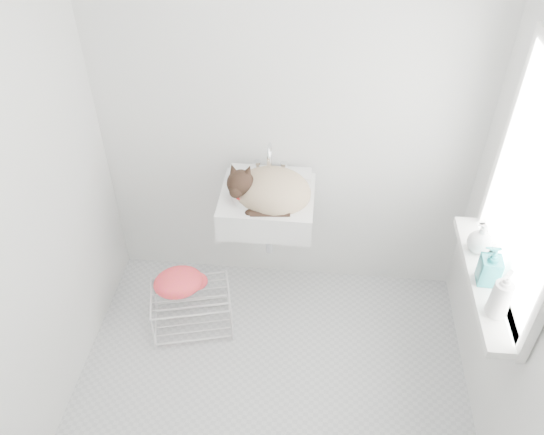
# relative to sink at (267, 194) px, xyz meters

# --- Properties ---
(floor) EXTENTS (2.20, 2.00, 0.02)m
(floor) POSITION_rel_sink_xyz_m (0.09, -0.74, -0.85)
(floor) COLOR #B1B3B4
(floor) RESTS_ON ground
(back_wall) EXTENTS (2.20, 0.02, 2.50)m
(back_wall) POSITION_rel_sink_xyz_m (0.09, 0.26, 0.40)
(back_wall) COLOR silver
(back_wall) RESTS_ON ground
(right_wall) EXTENTS (0.02, 2.00, 2.50)m
(right_wall) POSITION_rel_sink_xyz_m (1.19, -0.74, 0.40)
(right_wall) COLOR silver
(right_wall) RESTS_ON ground
(left_wall) EXTENTS (0.02, 2.00, 2.50)m
(left_wall) POSITION_rel_sink_xyz_m (-1.01, -0.74, 0.40)
(left_wall) COLOR silver
(left_wall) RESTS_ON ground
(window_glass) EXTENTS (0.01, 0.80, 1.00)m
(window_glass) POSITION_rel_sink_xyz_m (1.17, -0.54, 0.50)
(window_glass) COLOR white
(window_glass) RESTS_ON right_wall
(window_frame) EXTENTS (0.04, 0.90, 1.10)m
(window_frame) POSITION_rel_sink_xyz_m (1.16, -0.54, 0.50)
(window_frame) COLOR white
(window_frame) RESTS_ON right_wall
(windowsill) EXTENTS (0.16, 0.88, 0.04)m
(windowsill) POSITION_rel_sink_xyz_m (1.10, -0.54, -0.02)
(windowsill) COLOR white
(windowsill) RESTS_ON right_wall
(sink) EXTENTS (0.53, 0.46, 0.21)m
(sink) POSITION_rel_sink_xyz_m (0.00, 0.00, 0.00)
(sink) COLOR white
(sink) RESTS_ON back_wall
(faucet) EXTENTS (0.19, 0.13, 0.19)m
(faucet) POSITION_rel_sink_xyz_m (-0.00, 0.18, 0.14)
(faucet) COLOR silver
(faucet) RESTS_ON sink
(cat) EXTENTS (0.48, 0.41, 0.28)m
(cat) POSITION_rel_sink_xyz_m (0.01, -0.02, 0.04)
(cat) COLOR tan
(cat) RESTS_ON sink
(wire_rack) EXTENTS (0.52, 0.42, 0.28)m
(wire_rack) POSITION_rel_sink_xyz_m (-0.44, -0.27, -0.70)
(wire_rack) COLOR silver
(wire_rack) RESTS_ON floor
(towel) EXTENTS (0.36, 0.32, 0.12)m
(towel) POSITION_rel_sink_xyz_m (-0.51, -0.24, -0.54)
(towel) COLOR #DC6A04
(towel) RESTS_ON wire_rack
(bottle_a) EXTENTS (0.12, 0.12, 0.22)m
(bottle_a) POSITION_rel_sink_xyz_m (1.09, -0.77, 0.00)
(bottle_a) COLOR white
(bottle_a) RESTS_ON windowsill
(bottle_b) EXTENTS (0.10, 0.10, 0.21)m
(bottle_b) POSITION_rel_sink_xyz_m (1.09, -0.57, 0.00)
(bottle_b) COLOR #176C70
(bottle_b) RESTS_ON windowsill
(bottle_c) EXTENTS (0.15, 0.15, 0.16)m
(bottle_c) POSITION_rel_sink_xyz_m (1.09, -0.36, 0.00)
(bottle_c) COLOR silver
(bottle_c) RESTS_ON windowsill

